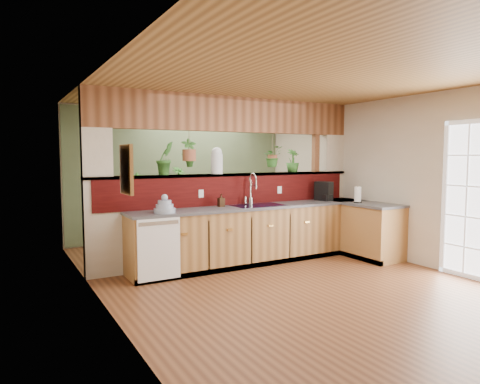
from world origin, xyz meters
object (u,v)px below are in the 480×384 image
glass_jar (217,161)px  soap_dispenser (221,200)px  coffee_maker (324,192)px  paper_towel (358,195)px  faucet (252,188)px  shelving_console (165,216)px  dish_stack (165,207)px

glass_jar → soap_dispenser: bearing=-102.0°
coffee_maker → paper_towel: (0.25, -0.54, -0.02)m
faucet → soap_dispenser: size_ratio=2.54×
coffee_maker → shelving_console: size_ratio=0.24×
faucet → coffee_maker: 1.41m
dish_stack → paper_towel: paper_towel is taller
faucet → soap_dispenser: (-0.56, -0.02, -0.17)m
paper_towel → glass_jar: (-2.16, 0.87, 0.57)m
shelving_console → soap_dispenser: bearing=-101.2°
coffee_maker → shelving_console: 3.10m
dish_stack → soap_dispenser: size_ratio=1.47×
dish_stack → shelving_console: bearing=70.0°
faucet → paper_towel: faucet is taller
coffee_maker → faucet: bearing=157.2°
shelving_console → dish_stack: bearing=-124.4°
coffee_maker → shelving_console: bearing=114.7°
shelving_console → faucet: bearing=-86.7°
paper_towel → shelving_console: 3.66m
shelving_console → coffee_maker: bearing=-61.4°
dish_stack → soap_dispenser: 1.02m
coffee_maker → dish_stack: bearing=164.9°
faucet → paper_towel: 1.78m
faucet → soap_dispenser: 0.59m
glass_jar → shelving_console: 2.20m
dish_stack → coffee_maker: size_ratio=0.89×
soap_dispenser → shelving_console: size_ratio=0.14×
soap_dispenser → dish_stack: bearing=-165.7°
dish_stack → faucet: bearing=10.1°
dish_stack → shelving_console: 2.60m
coffee_maker → paper_towel: coffee_maker is taller
dish_stack → paper_towel: size_ratio=1.03×
faucet → glass_jar: (-0.51, 0.22, 0.43)m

